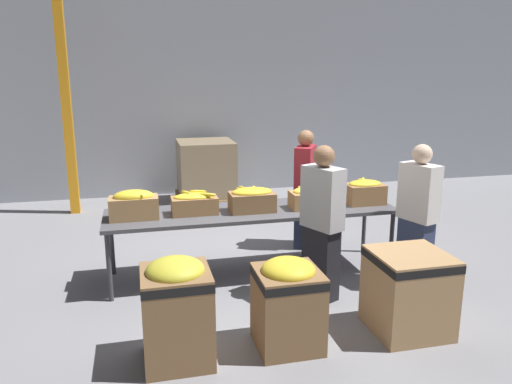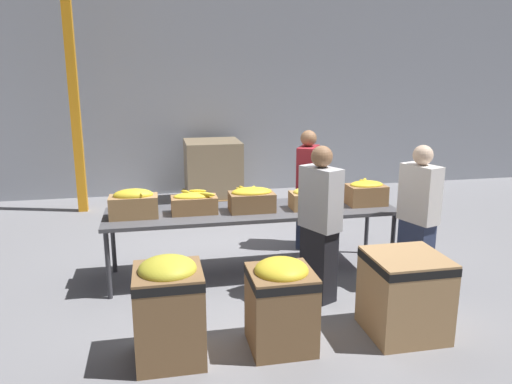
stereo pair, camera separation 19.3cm
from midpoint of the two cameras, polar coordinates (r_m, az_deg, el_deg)
The scene contains 16 objects.
ground_plane at distance 5.76m, azimuth -1.41°, elevation -9.24°, with size 30.00×30.00×0.00m, color gray.
wall_back at distance 9.29m, azimuth -6.88°, elevation 12.13°, with size 16.00×0.08×4.00m.
sorting_table at distance 5.52m, azimuth -1.46°, elevation -2.47°, with size 3.19×0.82×0.75m.
banana_box_0 at distance 5.32m, azimuth -14.80°, elevation -1.38°, with size 0.50×0.26×0.31m.
banana_box_1 at distance 5.38m, azimuth -8.05°, elevation -1.27°, with size 0.49×0.27×0.25m.
banana_box_2 at distance 5.42m, azimuth -1.49°, elevation -0.80°, with size 0.49×0.33×0.27m.
banana_box_3 at distance 5.57m, azimuth 4.94°, elevation -0.62°, with size 0.41×0.28×0.25m.
banana_box_4 at distance 5.85m, azimuth 11.38°, elevation 0.06°, with size 0.43×0.33×0.29m.
volunteer_0 at distance 6.42m, azimuth 4.73°, elevation 0.28°, with size 0.38×0.46×1.52m.
volunteer_1 at distance 5.47m, azimuth 16.99°, elevation -2.71°, with size 0.33×0.45×1.52m.
volunteer_2 at distance 4.95m, azimuth 6.43°, elevation -3.69°, with size 0.37×0.47×1.56m.
donation_bin_0 at distance 4.04m, azimuth -10.43°, elevation -12.84°, with size 0.53×0.53×0.86m.
donation_bin_1 at distance 4.20m, azimuth 2.31°, elevation -12.29°, with size 0.52×0.52×0.77m.
donation_bin_2 at distance 4.60m, azimuth 15.88°, elevation -10.66°, with size 0.63×0.63×0.72m.
support_pillar at distance 8.35m, azimuth -21.64°, elevation 11.11°, with size 0.14×0.14×4.00m.
pallet_stack_0 at distance 8.71m, azimuth -6.36°, elevation 2.25°, with size 1.02×1.02×1.07m.
Camera 1 is at (-1.20, -5.16, 2.25)m, focal length 35.00 mm.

